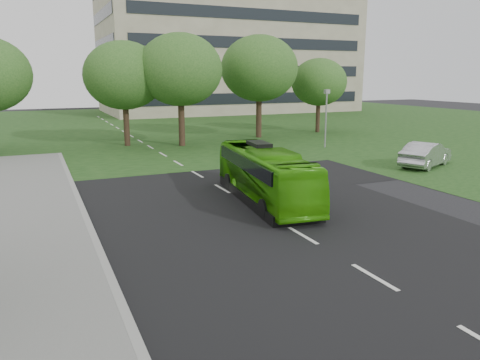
{
  "coord_description": "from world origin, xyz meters",
  "views": [
    {
      "loc": [
        -8.76,
        -12.04,
        5.76
      ],
      "look_at": [
        -1.18,
        5.04,
        1.6
      ],
      "focal_mm": 35.0,
      "sensor_mm": 36.0,
      "label": 1
    }
  ],
  "objects_px": {
    "sedan": "(426,154)",
    "camera_pole": "(326,110)",
    "bus": "(265,175)",
    "tree_park_e": "(319,82)",
    "office_building": "(228,34)",
    "tree_park_c": "(180,70)",
    "tree_park_d": "(259,69)",
    "tree_park_b": "(124,76)"
  },
  "relations": [
    {
      "from": "sedan",
      "to": "camera_pole",
      "type": "relative_size",
      "value": 1.03
    },
    {
      "from": "bus",
      "to": "sedan",
      "type": "bearing_deg",
      "value": 20.91
    },
    {
      "from": "tree_park_e",
      "to": "bus",
      "type": "distance_m",
      "value": 28.7
    },
    {
      "from": "bus",
      "to": "sedan",
      "type": "distance_m",
      "value": 13.78
    },
    {
      "from": "sedan",
      "to": "camera_pole",
      "type": "bearing_deg",
      "value": -16.88
    },
    {
      "from": "office_building",
      "to": "tree_park_c",
      "type": "bearing_deg",
      "value": -118.06
    },
    {
      "from": "office_building",
      "to": "bus",
      "type": "xyz_separation_m",
      "value": [
        -20.96,
        -54.92,
        -11.25
      ]
    },
    {
      "from": "bus",
      "to": "camera_pole",
      "type": "distance_m",
      "value": 17.82
    },
    {
      "from": "office_building",
      "to": "bus",
      "type": "distance_m",
      "value": 59.85
    },
    {
      "from": "tree_park_e",
      "to": "tree_park_c",
      "type": "bearing_deg",
      "value": -167.01
    },
    {
      "from": "tree_park_d",
      "to": "tree_park_b",
      "type": "bearing_deg",
      "value": -177.85
    },
    {
      "from": "tree_park_c",
      "to": "tree_park_d",
      "type": "distance_m",
      "value": 8.69
    },
    {
      "from": "tree_park_d",
      "to": "tree_park_e",
      "type": "relative_size",
      "value": 1.26
    },
    {
      "from": "tree_park_d",
      "to": "camera_pole",
      "type": "xyz_separation_m",
      "value": [
        2.08,
        -8.13,
        -3.4
      ]
    },
    {
      "from": "tree_park_c",
      "to": "tree_park_d",
      "type": "bearing_deg",
      "value": 15.76
    },
    {
      "from": "tree_park_d",
      "to": "camera_pole",
      "type": "bearing_deg",
      "value": -75.68
    },
    {
      "from": "bus",
      "to": "sedan",
      "type": "xyz_separation_m",
      "value": [
        13.36,
        3.35,
        -0.44
      ]
    },
    {
      "from": "office_building",
      "to": "tree_park_d",
      "type": "bearing_deg",
      "value": -107.91
    },
    {
      "from": "tree_park_c",
      "to": "tree_park_e",
      "type": "bearing_deg",
      "value": 12.99
    },
    {
      "from": "office_building",
      "to": "tree_park_b",
      "type": "xyz_separation_m",
      "value": [
        -23.52,
        -34.3,
        -6.7
      ]
    },
    {
      "from": "tree_park_e",
      "to": "tree_park_d",
      "type": "bearing_deg",
      "value": -170.17
    },
    {
      "from": "office_building",
      "to": "tree_park_e",
      "type": "relative_size",
      "value": 5.3
    },
    {
      "from": "office_building",
      "to": "sedan",
      "type": "relative_size",
      "value": 8.23
    },
    {
      "from": "camera_pole",
      "to": "tree_park_d",
      "type": "bearing_deg",
      "value": 125.43
    },
    {
      "from": "tree_park_b",
      "to": "tree_park_d",
      "type": "bearing_deg",
      "value": 2.15
    },
    {
      "from": "tree_park_e",
      "to": "camera_pole",
      "type": "distance_m",
      "value": 11.08
    },
    {
      "from": "tree_park_c",
      "to": "bus",
      "type": "bearing_deg",
      "value": -95.08
    },
    {
      "from": "tree_park_b",
      "to": "tree_park_e",
      "type": "bearing_deg",
      "value": 5.04
    },
    {
      "from": "tree_park_e",
      "to": "camera_pole",
      "type": "bearing_deg",
      "value": -119.92
    },
    {
      "from": "office_building",
      "to": "tree_park_b",
      "type": "distance_m",
      "value": 42.12
    },
    {
      "from": "camera_pole",
      "to": "tree_park_b",
      "type": "bearing_deg",
      "value": 173.52
    },
    {
      "from": "tree_park_b",
      "to": "sedan",
      "type": "height_order",
      "value": "tree_park_b"
    },
    {
      "from": "sedan",
      "to": "camera_pole",
      "type": "distance_m",
      "value": 9.94
    },
    {
      "from": "tree_park_c",
      "to": "camera_pole",
      "type": "distance_m",
      "value": 12.35
    },
    {
      "from": "office_building",
      "to": "tree_park_e",
      "type": "xyz_separation_m",
      "value": [
        -3.43,
        -32.52,
        -7.36
      ]
    },
    {
      "from": "tree_park_d",
      "to": "sedan",
      "type": "bearing_deg",
      "value": -79.36
    },
    {
      "from": "tree_park_e",
      "to": "camera_pole",
      "type": "relative_size",
      "value": 1.61
    },
    {
      "from": "bus",
      "to": "camera_pole",
      "type": "bearing_deg",
      "value": 53.79
    },
    {
      "from": "tree_park_c",
      "to": "sedan",
      "type": "distance_m",
      "value": 20.07
    },
    {
      "from": "office_building",
      "to": "tree_park_c",
      "type": "xyz_separation_m",
      "value": [
        -19.29,
        -36.18,
        -6.25
      ]
    },
    {
      "from": "tree_park_c",
      "to": "tree_park_d",
      "type": "relative_size",
      "value": 0.97
    },
    {
      "from": "tree_park_e",
      "to": "office_building",
      "type": "bearing_deg",
      "value": 83.98
    }
  ]
}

